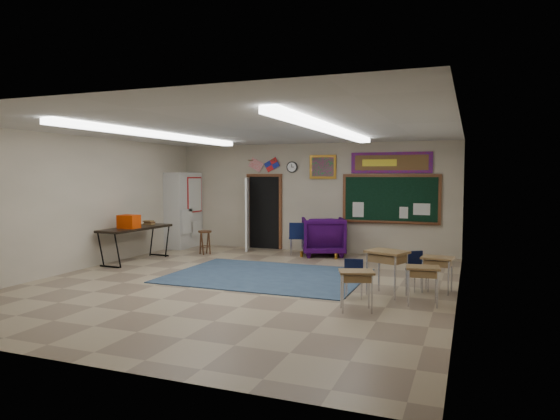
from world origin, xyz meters
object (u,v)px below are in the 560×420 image
at_px(wingback_armchair, 323,236).
at_px(student_desk_front_left, 387,271).
at_px(wooden_stool, 205,242).
at_px(student_desk_front_right, 437,273).
at_px(folding_table, 136,243).

distance_m(wingback_armchair, student_desk_front_left, 4.50).
distance_m(wingback_armchair, wooden_stool, 3.17).
height_order(student_desk_front_right, folding_table, folding_table).
height_order(wingback_armchair, student_desk_front_right, wingback_armchair).
distance_m(student_desk_front_right, folding_table, 7.19).
relative_size(student_desk_front_left, wooden_stool, 1.27).
xyz_separation_m(folding_table, wooden_stool, (1.04, 1.59, -0.14)).
xyz_separation_m(student_desk_front_left, student_desk_front_right, (0.81, 0.57, -0.08)).
xyz_separation_m(student_desk_front_right, wooden_stool, (-6.11, 2.33, -0.04)).
xyz_separation_m(wingback_armchair, folding_table, (-4.05, -2.56, -0.04)).
height_order(student_desk_front_left, folding_table, folding_table).
relative_size(folding_table, wooden_stool, 3.30).
xyz_separation_m(wingback_armchair, student_desk_front_left, (2.28, -3.88, -0.06)).
bearing_deg(wingback_armchair, student_desk_front_left, 98.69).
distance_m(student_desk_front_left, folding_table, 6.47).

